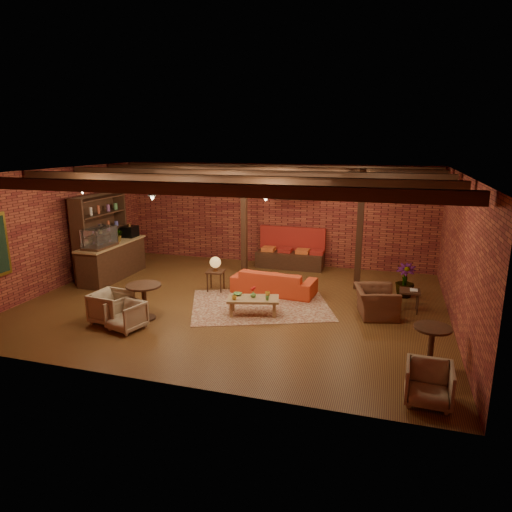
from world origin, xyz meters
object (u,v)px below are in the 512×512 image
(armchair_b, at_px, (126,314))
(armchair_right, at_px, (376,297))
(sofa, at_px, (274,282))
(plant_tall, at_px, (408,247))
(coffee_table, at_px, (253,300))
(side_table_book, at_px, (410,292))
(armchair_far, at_px, (429,382))
(armchair_a, at_px, (111,306))
(side_table_lamp, at_px, (215,265))
(round_table_right, at_px, (432,340))
(round_table_left, at_px, (144,296))

(armchair_b, height_order, armchair_right, armchair_right)
(sofa, relative_size, plant_tall, 0.83)
(sofa, height_order, coffee_table, coffee_table)
(sofa, height_order, plant_tall, plant_tall)
(sofa, distance_m, armchair_right, 2.76)
(coffee_table, distance_m, side_table_book, 3.68)
(sofa, distance_m, side_table_book, 3.38)
(coffee_table, relative_size, armchair_far, 1.82)
(armchair_a, relative_size, armchair_right, 0.75)
(side_table_book, bearing_deg, armchair_far, -87.33)
(coffee_table, height_order, armchair_b, armchair_b)
(coffee_table, relative_size, side_table_lamp, 1.37)
(armchair_a, relative_size, armchair_far, 1.10)
(side_table_book, distance_m, round_table_right, 2.78)
(sofa, relative_size, coffee_table, 1.69)
(armchair_a, relative_size, armchair_b, 1.13)
(armchair_b, height_order, plant_tall, plant_tall)
(armchair_b, bearing_deg, side_table_lamp, 90.63)
(coffee_table, relative_size, round_table_right, 1.68)
(side_table_lamp, height_order, round_table_left, side_table_lamp)
(round_table_right, bearing_deg, round_table_left, 174.76)
(sofa, xyz_separation_m, coffee_table, (-0.09, -1.60, 0.04))
(sofa, relative_size, armchair_a, 2.81)
(round_table_left, relative_size, plant_tall, 0.31)
(sofa, relative_size, armchair_far, 3.09)
(round_table_left, distance_m, side_table_book, 6.10)
(armchair_a, xyz_separation_m, round_table_right, (6.58, -0.17, 0.12))
(sofa, distance_m, side_table_lamp, 1.61)
(armchair_far, relative_size, plant_tall, 0.27)
(armchair_right, distance_m, armchair_far, 3.59)
(round_table_right, height_order, plant_tall, plant_tall)
(coffee_table, xyz_separation_m, armchair_right, (2.71, 0.73, 0.09))
(sofa, height_order, armchair_far, armchair_far)
(armchair_right, bearing_deg, round_table_right, -168.65)
(side_table_lamp, height_order, round_table_right, side_table_lamp)
(side_table_book, bearing_deg, armchair_a, -157.57)
(sofa, relative_size, armchair_right, 2.11)
(armchair_b, xyz_separation_m, plant_tall, (5.66, 3.91, 0.96))
(round_table_left, relative_size, armchair_b, 1.18)
(armchair_a, distance_m, armchair_b, 0.60)
(round_table_left, relative_size, round_table_right, 1.06)
(armchair_b, xyz_separation_m, side_table_book, (5.75, 2.86, 0.14))
(armchair_right, xyz_separation_m, round_table_right, (1.03, -2.24, 0.06))
(coffee_table, distance_m, side_table_lamp, 2.02)
(round_table_left, xyz_separation_m, round_table_right, (5.98, -0.55, -0.04))
(armchair_b, relative_size, armchair_far, 0.97)
(armchair_right, relative_size, plant_tall, 0.39)
(side_table_lamp, relative_size, round_table_right, 1.23)
(side_table_lamp, relative_size, round_table_left, 1.16)
(sofa, bearing_deg, side_table_book, 179.21)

